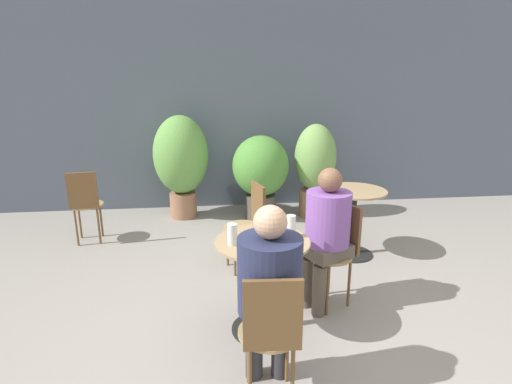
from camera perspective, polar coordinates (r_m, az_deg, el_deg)
The scene contains 15 objects.
ground_plane at distance 3.09m, azimuth 4.88°, elevation -20.94°, with size 20.00×20.00×0.00m, color gray.
storefront_wall at distance 5.85m, azimuth -1.43°, elevation 12.44°, with size 10.00×0.06×3.00m.
cafe_table_near at distance 2.97m, azimuth 0.90°, elevation -10.89°, with size 0.69×0.69×0.73m.
cafe_table_far at distance 4.36m, azimuth 13.77°, elevation -2.62°, with size 0.66×0.66×0.73m.
bistro_chair_0 at distance 2.31m, azimuth 2.19°, elevation -18.96°, with size 0.37×0.38×0.87m.
bistro_chair_1 at distance 3.40m, azimuth 11.60°, elevation -7.36°, with size 0.42×0.41×0.87m.
bistro_chair_2 at distance 3.93m, azimuth -0.81°, elevation -3.79°, with size 0.40×0.38×0.87m.
bistro_chair_3 at distance 4.91m, azimuth -23.23°, elevation -1.10°, with size 0.37×0.39×0.87m.
seated_person_0 at distance 2.34m, azimuth 1.92°, elevation -13.34°, with size 0.37×0.38×1.20m.
seated_person_1 at distance 3.24m, azimuth 9.98°, elevation -5.03°, with size 0.44×0.42×1.19m.
beer_glass_0 at distance 2.92m, azimuth 4.99°, elevation -4.90°, with size 0.07×0.07×0.17m.
beer_glass_1 at distance 2.79m, azimuth -3.39°, elevation -6.05°, with size 0.07×0.07×0.15m.
potted_plant_0 at distance 5.46m, azimuth -10.66°, elevation 4.70°, with size 0.73×0.73×1.40m.
potted_plant_1 at distance 5.34m, azimuth 0.66°, elevation 3.11°, with size 0.75×0.75×1.14m.
potted_plant_2 at distance 5.49m, azimuth 8.43°, elevation 3.75°, with size 0.56×0.56×1.28m.
Camera 1 is at (-0.52, -2.42, 1.84)m, focal length 28.00 mm.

